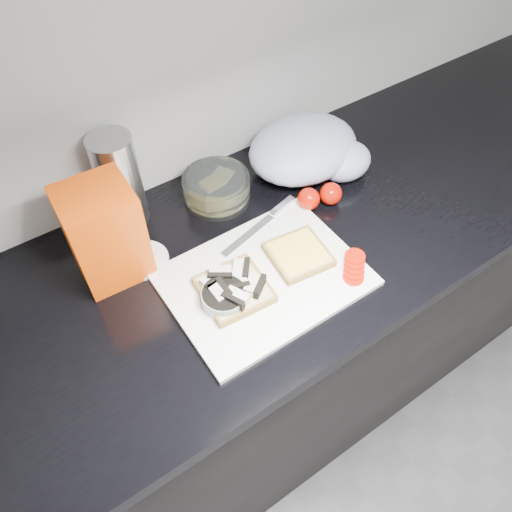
{
  "coord_description": "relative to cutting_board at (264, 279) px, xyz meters",
  "views": [
    {
      "loc": [
        -0.44,
        0.6,
        1.74
      ],
      "look_at": [
        -0.08,
        1.14,
        0.95
      ],
      "focal_mm": 35.0,
      "sensor_mm": 36.0,
      "label": 1
    }
  ],
  "objects": [
    {
      "name": "steel_canister",
      "position": [
        -0.15,
        0.33,
        0.11
      ],
      "size": [
        0.09,
        0.09,
        0.22
      ],
      "primitive_type": "cylinder",
      "color": "#ADADB1",
      "rests_on": "countertop"
    },
    {
      "name": "tomato_slices",
      "position": [
        0.17,
        -0.09,
        0.02
      ],
      "size": [
        0.09,
        0.09,
        0.02
      ],
      "rotation": [
        0.0,
        0.0,
        0.36
      ],
      "color": "#B21204",
      "rests_on": "cutting_board"
    },
    {
      "name": "bread_right",
      "position": [
        0.09,
        0.0,
        0.01
      ],
      "size": [
        0.14,
        0.14,
        0.02
      ],
      "rotation": [
        0.0,
        0.0,
        -0.12
      ],
      "color": "beige",
      "rests_on": "cutting_board"
    },
    {
      "name": "whole_tomatoes",
      "position": [
        0.24,
        0.11,
        0.02
      ],
      "size": [
        0.11,
        0.07,
        0.05
      ],
      "rotation": [
        0.0,
        0.0,
        0.05
      ],
      "color": "#B21204",
      "rests_on": "countertop"
    },
    {
      "name": "base_cabinet",
      "position": [
        0.08,
        0.09,
        -0.48
      ],
      "size": [
        3.5,
        0.6,
        0.86
      ],
      "primitive_type": "cube",
      "color": "black",
      "rests_on": "ground"
    },
    {
      "name": "cutting_board",
      "position": [
        0.0,
        0.0,
        0.0
      ],
      "size": [
        0.4,
        0.3,
        0.01
      ],
      "primitive_type": "cube",
      "color": "white",
      "rests_on": "countertop"
    },
    {
      "name": "bread_bag",
      "position": [
        -0.24,
        0.21,
        0.1
      ],
      "size": [
        0.14,
        0.13,
        0.22
      ],
      "primitive_type": "cube",
      "rotation": [
        0.0,
        0.0,
        -0.05
      ],
      "color": "red",
      "rests_on": "countertop"
    },
    {
      "name": "bread_left",
      "position": [
        -0.07,
        0.0,
        0.02
      ],
      "size": [
        0.15,
        0.15,
        0.04
      ],
      "rotation": [
        0.0,
        0.0,
        -0.08
      ],
      "color": "beige",
      "rests_on": "cutting_board"
    },
    {
      "name": "knife",
      "position": [
        0.1,
        0.13,
        0.01
      ],
      "size": [
        0.23,
        0.07,
        0.01
      ],
      "rotation": [
        0.0,
        0.0,
        0.24
      ],
      "color": "silver",
      "rests_on": "cutting_board"
    },
    {
      "name": "tub_lid",
      "position": [
        -0.19,
        0.19,
        -0.0
      ],
      "size": [
        0.11,
        0.11,
        0.01
      ],
      "primitive_type": "cylinder",
      "rotation": [
        0.0,
        0.0,
        -0.05
      ],
      "color": "white",
      "rests_on": "countertop"
    },
    {
      "name": "countertop",
      "position": [
        0.08,
        0.09,
        -0.03
      ],
      "size": [
        3.5,
        0.64,
        0.04
      ],
      "primitive_type": "cube",
      "color": "black",
      "rests_on": "base_cabinet"
    },
    {
      "name": "grocery_bag",
      "position": [
        0.29,
        0.23,
        0.05
      ],
      "size": [
        0.29,
        0.25,
        0.13
      ],
      "rotation": [
        0.0,
        0.0,
        0.01
      ],
      "color": "#ACB7D3",
      "rests_on": "countertop"
    },
    {
      "name": "glass_bowl",
      "position": [
        0.05,
        0.27,
        0.03
      ],
      "size": [
        0.16,
        0.16,
        0.07
      ],
      "rotation": [
        0.0,
        0.0,
        0.14
      ],
      "color": "silver",
      "rests_on": "countertop"
    },
    {
      "name": "seed_tub",
      "position": [
        -0.1,
        -0.01,
        0.02
      ],
      "size": [
        0.09,
        0.09,
        0.05
      ],
      "color": "#A0A5A5",
      "rests_on": "countertop"
    }
  ]
}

